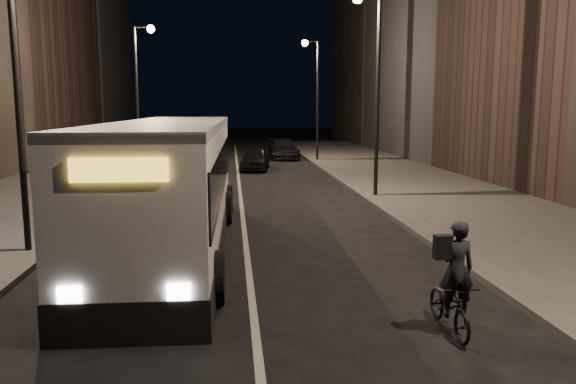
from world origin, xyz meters
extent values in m
plane|color=black|center=(0.00, 0.00, 0.00)|extent=(180.00, 180.00, 0.00)
cube|color=#373734|center=(8.50, 14.00, 0.08)|extent=(7.00, 70.00, 0.16)
cube|color=#373734|center=(-8.50, 14.00, 0.08)|extent=(7.00, 70.00, 0.16)
cube|color=black|center=(16.00, 27.50, 10.50)|extent=(8.00, 61.00, 21.00)
cylinder|color=black|center=(5.60, 12.00, 4.16)|extent=(0.16, 0.16, 8.00)
cylinder|color=black|center=(5.60, 28.00, 4.16)|extent=(0.16, 0.16, 8.00)
cube|color=black|center=(5.15, 28.00, 8.16)|extent=(0.90, 0.08, 0.08)
sphere|color=#FFD18C|center=(4.70, 28.00, 8.06)|extent=(0.44, 0.44, 0.44)
cylinder|color=black|center=(-5.60, 4.00, 4.16)|extent=(0.16, 0.16, 8.00)
cylinder|color=black|center=(-5.60, 22.00, 4.16)|extent=(0.16, 0.16, 8.00)
cube|color=black|center=(-5.15, 22.00, 8.16)|extent=(0.90, 0.08, 0.08)
sphere|color=#FFD18C|center=(-4.70, 22.00, 8.06)|extent=(0.44, 0.44, 0.44)
cube|color=white|center=(-1.95, 4.41, 1.69)|extent=(2.89, 12.72, 3.38)
cube|color=black|center=(-1.95, 4.41, 2.16)|extent=(2.97, 12.30, 1.21)
cube|color=white|center=(-1.95, 4.41, 3.33)|extent=(2.91, 12.72, 0.19)
cube|color=gold|center=(-2.07, -1.93, 2.85)|extent=(1.48, 0.16, 0.37)
cylinder|color=black|center=(-3.35, 0.00, 0.53)|extent=(0.39, 1.06, 1.06)
cylinder|color=black|center=(-0.71, -0.05, 0.53)|extent=(0.39, 1.06, 1.06)
cylinder|color=black|center=(-3.19, 8.45, 0.53)|extent=(0.39, 1.06, 1.06)
cylinder|color=black|center=(-0.55, 8.39, 0.53)|extent=(0.39, 1.06, 1.06)
imported|color=black|center=(3.30, -1.83, 0.45)|extent=(0.60, 1.71, 0.90)
imported|color=black|center=(3.30, -2.03, 1.15)|extent=(0.60, 0.39, 1.64)
imported|color=black|center=(1.06, 23.13, 0.68)|extent=(2.05, 4.16, 1.37)
imported|color=#404042|center=(-2.96, 21.35, 0.63)|extent=(1.77, 3.96, 1.26)
imported|color=black|center=(3.46, 30.42, 0.71)|extent=(2.16, 4.97, 1.42)
camera|label=1|loc=(-0.36, -10.65, 3.81)|focal=35.00mm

